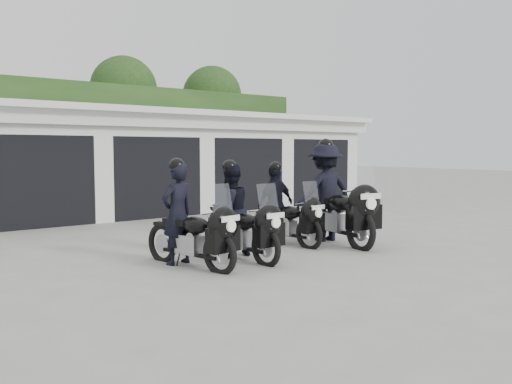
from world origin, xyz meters
TOP-DOWN VIEW (x-y plane):
  - ground at (0.00, 0.00)m, footprint 80.00×80.00m
  - garage_block at (-0.00, 8.06)m, footprint 16.40×6.80m
  - background_vegetation at (0.37, 12.92)m, footprint 20.00×3.90m
  - police_bike_a at (-2.56, -0.31)m, footprint 0.84×2.03m
  - police_bike_b at (-1.58, -0.24)m, footprint 0.81×2.00m
  - police_bike_c at (-0.02, 0.38)m, footprint 0.95×1.92m
  - police_bike_d at (0.88, -0.10)m, footprint 1.39×2.44m

SIDE VIEW (x-z plane):
  - ground at x=0.00m, z-range 0.00..0.00m
  - police_bike_a at x=-2.56m, z-range -0.18..1.60m
  - police_bike_c at x=-0.02m, z-range -0.13..1.54m
  - police_bike_b at x=-1.58m, z-range -0.14..1.60m
  - police_bike_d at x=0.88m, z-range -0.16..1.98m
  - garage_block at x=0.00m, z-range -0.06..2.90m
  - background_vegetation at x=0.37m, z-range -0.13..5.67m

